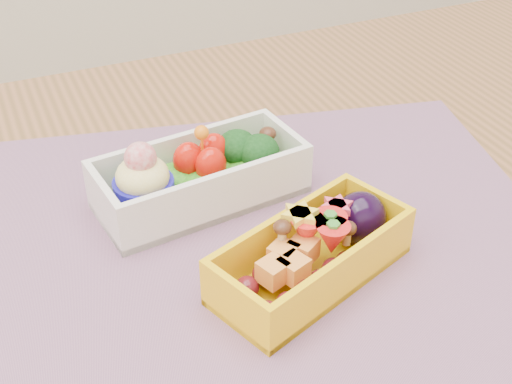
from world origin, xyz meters
name	(u,v)px	position (x,y,z in m)	size (l,w,h in m)	color
table	(261,342)	(0.00, 0.00, 0.65)	(1.20, 0.80, 0.75)	brown
placemat	(250,236)	(0.00, 0.03, 0.75)	(0.50, 0.38, 0.00)	#865D72
bento_white	(199,176)	(-0.02, 0.09, 0.78)	(0.19, 0.10, 0.07)	silver
bento_yellow	(315,252)	(0.03, -0.04, 0.78)	(0.17, 0.12, 0.05)	yellow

